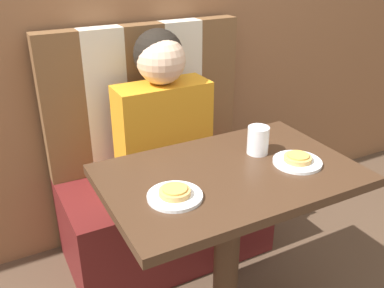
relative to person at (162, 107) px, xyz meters
name	(u,v)px	position (x,y,z in m)	size (l,w,h in m)	color
booth_seat	(166,215)	(0.00, -0.01, -0.60)	(1.01, 0.53, 0.45)	#5B1919
booth_backrest	(145,96)	(0.00, 0.21, -0.01)	(1.01, 0.09, 0.71)	brown
dining_table	(229,202)	(0.00, -0.59, -0.18)	(0.90, 0.58, 0.77)	#422B1C
person	(162,107)	(0.00, 0.00, 0.00)	(0.44, 0.25, 0.72)	orange
plate_left	(175,196)	(-0.25, -0.65, -0.04)	(0.18, 0.18, 0.01)	white
plate_right	(297,162)	(0.25, -0.65, -0.04)	(0.18, 0.18, 0.01)	white
pizza_left	(175,192)	(-0.25, -0.65, -0.03)	(0.10, 0.10, 0.02)	tan
pizza_right	(298,158)	(0.25, -0.65, -0.03)	(0.10, 0.10, 0.02)	tan
drinking_cup	(258,140)	(0.17, -0.51, 0.00)	(0.08, 0.08, 0.11)	silver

